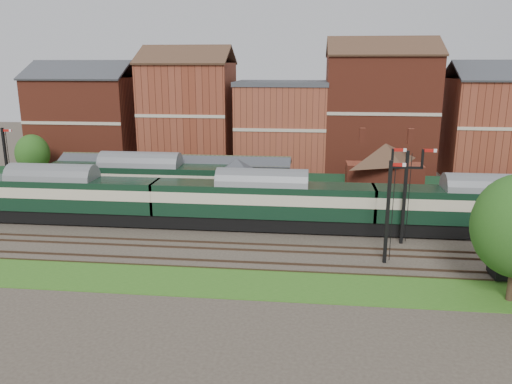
# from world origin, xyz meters

# --- Properties ---
(ground) EXTENTS (160.00, 160.00, 0.00)m
(ground) POSITION_xyz_m (0.00, 0.00, 0.00)
(ground) COLOR #473D33
(ground) RESTS_ON ground
(grass_back) EXTENTS (90.00, 4.50, 0.06)m
(grass_back) POSITION_xyz_m (0.00, 16.00, 0.03)
(grass_back) COLOR #2D6619
(grass_back) RESTS_ON ground
(grass_front) EXTENTS (90.00, 5.00, 0.06)m
(grass_front) POSITION_xyz_m (0.00, -12.00, 0.03)
(grass_front) COLOR #2D6619
(grass_front) RESTS_ON ground
(fence) EXTENTS (90.00, 0.12, 1.50)m
(fence) POSITION_xyz_m (0.00, 18.00, 0.75)
(fence) COLOR #193823
(fence) RESTS_ON ground
(platform) EXTENTS (55.00, 3.40, 1.00)m
(platform) POSITION_xyz_m (-5.00, 9.75, 0.50)
(platform) COLOR #2D2D2D
(platform) RESTS_ON ground
(signal_box) EXTENTS (5.40, 5.40, 6.00)m
(signal_box) POSITION_xyz_m (-3.00, 3.25, 3.19)
(signal_box) COLOR #596A4B
(signal_box) RESTS_ON ground
(brick_hut) EXTENTS (3.20, 2.64, 2.94)m
(brick_hut) POSITION_xyz_m (5.00, 3.25, 1.20)
(brick_hut) COLOR brown
(brick_hut) RESTS_ON ground
(station_building) EXTENTS (8.10, 8.10, 5.90)m
(station_building) POSITION_xyz_m (12.00, 9.75, 3.96)
(station_building) COLOR maroon
(station_building) RESTS_ON platform
(canopy) EXTENTS (26.00, 3.89, 4.08)m
(canopy) POSITION_xyz_m (-11.00, 9.75, 4.58)
(canopy) COLOR #40482D
(canopy) RESTS_ON platform
(semaphore_bracket) EXTENTS (3.60, 0.25, 8.18)m
(semaphore_bracket) POSITION_xyz_m (12.04, -2.50, 4.63)
(semaphore_bracket) COLOR black
(semaphore_bracket) RESTS_ON ground
(semaphore_platform_end) EXTENTS (1.23, 0.25, 8.00)m
(semaphore_platform_end) POSITION_xyz_m (-29.98, 8.00, 4.16)
(semaphore_platform_end) COLOR black
(semaphore_platform_end) RESTS_ON ground
(semaphore_siding) EXTENTS (1.23, 0.25, 8.00)m
(semaphore_siding) POSITION_xyz_m (10.02, -7.00, 4.16)
(semaphore_siding) COLOR black
(semaphore_siding) RESTS_ON ground
(town_backdrop) EXTENTS (69.00, 10.00, 16.00)m
(town_backdrop) POSITION_xyz_m (-0.18, 25.00, 7.00)
(town_backdrop) COLOR maroon
(town_backdrop) RESTS_ON ground
(dmu_train) EXTENTS (60.14, 3.16, 4.62)m
(dmu_train) POSITION_xyz_m (-0.18, 0.00, 2.68)
(dmu_train) COLOR black
(dmu_train) RESTS_ON ground
(platform_railcar) EXTENTS (20.60, 3.24, 4.74)m
(platform_railcar) POSITION_xyz_m (-13.82, 6.50, 2.75)
(platform_railcar) COLOR black
(platform_railcar) RESTS_ON ground
(tree_back) EXTENTS (4.23, 4.23, 6.19)m
(tree_back) POSITION_xyz_m (-31.26, 15.59, 3.74)
(tree_back) COLOR #382619
(tree_back) RESTS_ON ground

